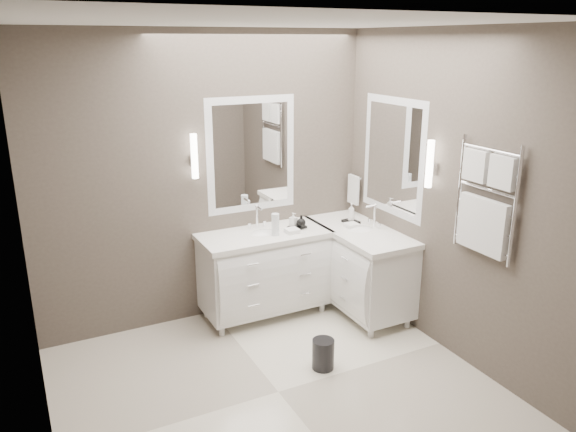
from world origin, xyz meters
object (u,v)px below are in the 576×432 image
vanity_right (359,264)px  waste_bin (323,354)px  vanity_back (264,268)px  towel_ladder (485,206)px

vanity_right → waste_bin: size_ratio=4.84×
vanity_back → towel_ladder: size_ratio=1.38×
vanity_back → vanity_right: same height
towel_ladder → waste_bin: bearing=153.6°
vanity_back → waste_bin: (0.03, -1.09, -0.36)m
vanity_right → waste_bin: (-0.85, -0.77, -0.36)m
towel_ladder → waste_bin: (-1.08, 0.53, -1.26)m
waste_bin → towel_ladder: bearing=-26.4°
vanity_back → vanity_right: size_ratio=1.00×
vanity_right → towel_ladder: size_ratio=1.38×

